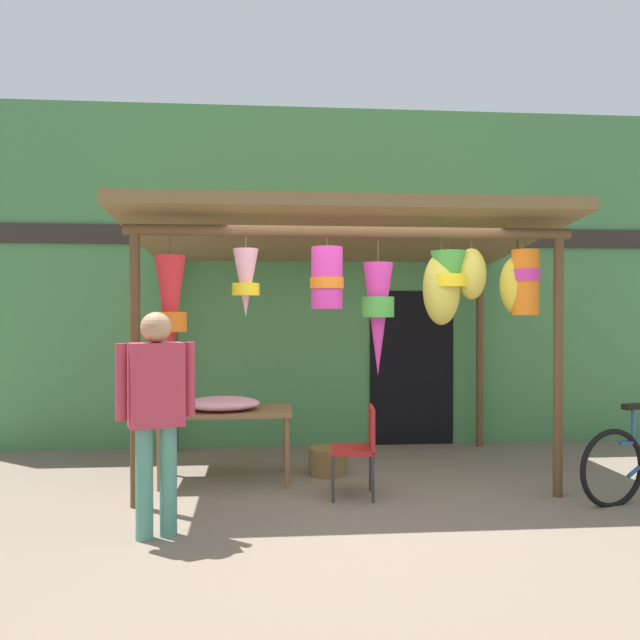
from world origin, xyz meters
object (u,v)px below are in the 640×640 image
display_table (226,417)px  customer_foreground (156,404)px  folding_chair (361,443)px  wicker_basket_by_table (327,461)px  flower_heap_on_table (224,403)px

display_table → customer_foreground: size_ratio=0.77×
customer_foreground → display_table: bearing=74.7°
folding_chair → customer_foreground: bearing=-152.7°
display_table → wicker_basket_by_table: 1.18m
display_table → wicker_basket_by_table: (1.05, 0.17, -0.51)m
display_table → flower_heap_on_table: (-0.02, -0.05, 0.15)m
display_table → flower_heap_on_table: 0.16m
wicker_basket_by_table → customer_foreground: 2.39m
display_table → folding_chair: bearing=-25.7°
folding_chair → wicker_basket_by_table: (-0.24, 0.79, -0.36)m
display_table → folding_chair: (1.29, -0.62, -0.15)m
display_table → customer_foreground: bearing=-105.3°
flower_heap_on_table → wicker_basket_by_table: flower_heap_on_table is taller
wicker_basket_by_table → folding_chair: bearing=-73.4°
wicker_basket_by_table → customer_foreground: (-1.46, -1.67, 0.88)m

